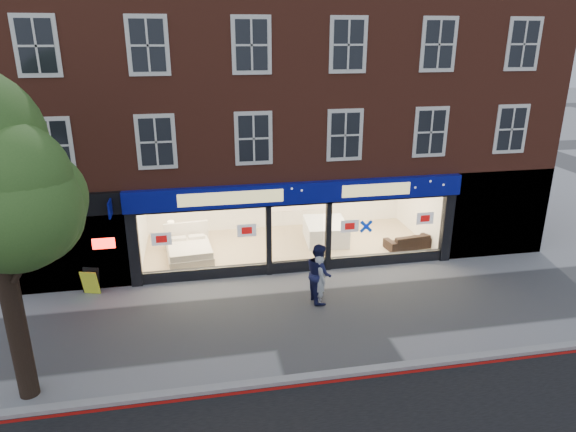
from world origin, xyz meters
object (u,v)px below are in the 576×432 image
object	(u,v)px
sofa	(409,241)
pedestrian_grey	(320,280)
mattress_stack	(326,231)
pedestrian_blue	(319,273)
display_bed	(189,250)
a_board	(91,281)

from	to	relation	value
sofa	pedestrian_grey	distance (m)	5.61
mattress_stack	pedestrian_blue	bearing A→B (deg)	-107.34
mattress_stack	sofa	size ratio (longest dim) A/B	1.13
display_bed	pedestrian_blue	bearing A→B (deg)	-49.40
a_board	pedestrian_grey	size ratio (longest dim) A/B	0.53
display_bed	mattress_stack	size ratio (longest dim) A/B	0.99
display_bed	sofa	size ratio (longest dim) A/B	1.12
a_board	display_bed	bearing A→B (deg)	49.23
display_bed	mattress_stack	distance (m)	5.42
mattress_stack	pedestrian_grey	world-z (taller)	pedestrian_grey
mattress_stack	pedestrian_blue	xyz separation A→B (m)	(-1.42, -4.54, 0.45)
a_board	pedestrian_blue	size ratio (longest dim) A/B	0.45
display_bed	mattress_stack	world-z (taller)	display_bed
a_board	pedestrian_blue	distance (m)	7.33
a_board	pedestrian_blue	xyz separation A→B (m)	(7.08, -1.81, 0.52)
mattress_stack	a_board	bearing A→B (deg)	-162.19
sofa	pedestrian_blue	world-z (taller)	pedestrian_blue
pedestrian_grey	pedestrian_blue	world-z (taller)	pedestrian_blue
pedestrian_blue	mattress_stack	bearing A→B (deg)	-21.86
pedestrian_grey	pedestrian_blue	xyz separation A→B (m)	(0.00, 0.16, 0.15)
mattress_stack	sofa	bearing A→B (deg)	-23.13
pedestrian_grey	pedestrian_blue	bearing A→B (deg)	-7.48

